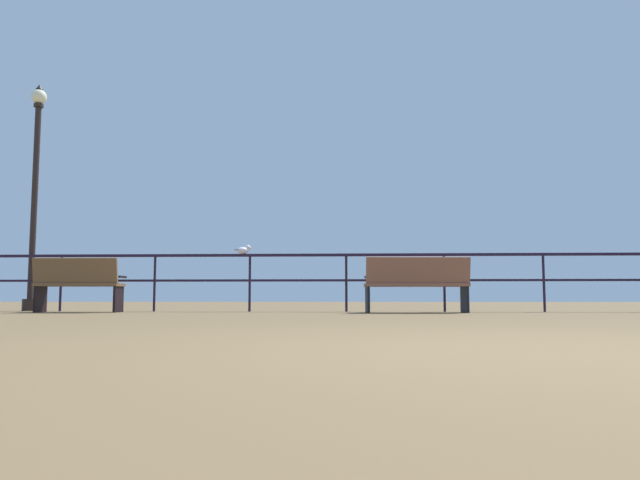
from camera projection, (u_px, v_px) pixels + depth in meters
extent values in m
plane|color=brown|center=(522.00, 351.00, 2.88)|extent=(60.00, 60.00, 0.00)
cube|color=black|center=(395.00, 255.00, 10.74)|extent=(18.92, 0.05, 0.05)
cube|color=black|center=(395.00, 280.00, 10.70)|extent=(18.92, 0.04, 0.04)
cylinder|color=black|center=(61.00, 283.00, 10.98)|extent=(0.04, 0.04, 1.00)
cylinder|color=black|center=(155.00, 283.00, 10.90)|extent=(0.04, 0.04, 1.00)
cylinder|color=black|center=(250.00, 283.00, 10.82)|extent=(0.04, 0.04, 1.00)
cylinder|color=black|center=(346.00, 283.00, 10.74)|extent=(0.04, 0.04, 1.00)
cylinder|color=black|center=(444.00, 283.00, 10.66)|extent=(0.04, 0.04, 1.00)
cylinder|color=black|center=(544.00, 283.00, 10.58)|extent=(0.04, 0.04, 1.00)
cube|color=brown|center=(80.00, 285.00, 10.26)|extent=(1.42, 0.49, 0.05)
cube|color=brown|center=(75.00, 271.00, 10.07)|extent=(1.41, 0.16, 0.45)
cube|color=black|center=(118.00, 299.00, 10.22)|extent=(0.05, 0.41, 0.46)
cube|color=black|center=(123.00, 277.00, 10.43)|extent=(0.04, 0.32, 0.04)
cube|color=black|center=(40.00, 299.00, 10.25)|extent=(0.05, 0.41, 0.46)
cube|color=black|center=(46.00, 277.00, 10.46)|extent=(0.04, 0.32, 0.04)
cube|color=brown|center=(416.00, 285.00, 9.99)|extent=(1.71, 0.58, 0.05)
cube|color=brown|center=(418.00, 271.00, 9.79)|extent=(1.68, 0.23, 0.45)
cube|color=black|center=(465.00, 299.00, 9.98)|extent=(0.07, 0.43, 0.45)
cube|color=black|center=(461.00, 277.00, 10.21)|extent=(0.06, 0.34, 0.04)
cube|color=black|center=(368.00, 299.00, 9.96)|extent=(0.07, 0.43, 0.45)
cube|color=black|center=(366.00, 277.00, 10.18)|extent=(0.06, 0.34, 0.04)
cylinder|color=black|center=(30.00, 305.00, 11.29)|extent=(0.27, 0.27, 0.22)
cylinder|color=black|center=(34.00, 202.00, 11.47)|extent=(0.11, 0.11, 3.66)
cylinder|color=black|center=(39.00, 106.00, 11.65)|extent=(0.18, 0.18, 0.06)
sphere|color=#F1EEC2|center=(39.00, 97.00, 11.66)|extent=(0.29, 0.29, 0.29)
cone|color=black|center=(39.00, 87.00, 11.68)|extent=(0.13, 0.13, 0.10)
ellipsoid|color=silver|center=(243.00, 251.00, 10.88)|extent=(0.26, 0.24, 0.12)
ellipsoid|color=gray|center=(243.00, 250.00, 10.88)|extent=(0.22, 0.20, 0.04)
sphere|color=silver|center=(248.00, 248.00, 10.94)|extent=(0.10, 0.10, 0.10)
cone|color=yellow|center=(251.00, 248.00, 10.98)|extent=(0.06, 0.06, 0.04)
cube|color=gray|center=(237.00, 250.00, 10.81)|extent=(0.10, 0.09, 0.02)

